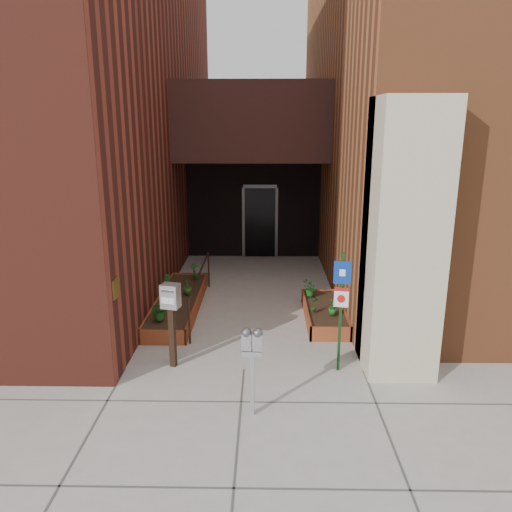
{
  "coord_description": "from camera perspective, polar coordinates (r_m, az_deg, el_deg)",
  "views": [
    {
      "loc": [
        0.34,
        -7.56,
        4.05
      ],
      "look_at": [
        0.17,
        1.8,
        1.49
      ],
      "focal_mm": 35.0,
      "sensor_mm": 36.0,
      "label": 1
    }
  ],
  "objects": [
    {
      "name": "shrub_right_b",
      "position": [
        10.17,
        6.68,
        -5.49
      ],
      "size": [
        0.17,
        0.17,
        0.32
      ],
      "primitive_type": "imported",
      "rotation": [
        0.0,
        0.0,
        3.16
      ],
      "color": "#175117",
      "rests_on": "planter_right"
    },
    {
      "name": "sign_post",
      "position": [
        8.16,
        9.71,
        -4.95
      ],
      "size": [
        0.28,
        0.09,
        2.04
      ],
      "color": "black",
      "rests_on": "ground"
    },
    {
      "name": "shrub_left_c",
      "position": [
        11.22,
        -7.83,
        -3.47
      ],
      "size": [
        0.21,
        0.21,
        0.33
      ],
      "primitive_type": "imported",
      "rotation": [
        0.0,
        0.0,
        3.28
      ],
      "color": "#2E621C",
      "rests_on": "planter_left"
    },
    {
      "name": "planter_right",
      "position": [
        10.59,
        7.82,
        -6.55
      ],
      "size": [
        0.8,
        2.2,
        0.3
      ],
      "color": "brown",
      "rests_on": "ground"
    },
    {
      "name": "shrub_right_a",
      "position": [
        10.09,
        8.78,
        -5.76
      ],
      "size": [
        0.19,
        0.19,
        0.31
      ],
      "primitive_type": "imported",
      "rotation": [
        0.0,
        0.0,
        1.64
      ],
      "color": "#1E631C",
      "rests_on": "planter_right"
    },
    {
      "name": "payment_dropbox",
      "position": [
        8.38,
        -9.69,
        -5.84
      ],
      "size": [
        0.33,
        0.28,
        1.47
      ],
      "color": "black",
      "rests_on": "ground"
    },
    {
      "name": "ground",
      "position": [
        8.58,
        -1.41,
        -12.85
      ],
      "size": [
        80.0,
        80.0,
        0.0
      ],
      "primitive_type": "plane",
      "color": "#9E9991",
      "rests_on": "ground"
    },
    {
      "name": "shrub_left_a",
      "position": [
        9.89,
        -10.99,
        -6.04
      ],
      "size": [
        0.51,
        0.51,
        0.4
      ],
      "primitive_type": "imported",
      "rotation": [
        0.0,
        0.0,
        0.69
      ],
      "color": "#1A5A19",
      "rests_on": "planter_left"
    },
    {
      "name": "architecture",
      "position": [
        14.5,
        -1.12,
        18.97
      ],
      "size": [
        20.0,
        14.6,
        10.0
      ],
      "color": "maroon",
      "rests_on": "ground"
    },
    {
      "name": "parking_meter",
      "position": [
        6.95,
        -0.44,
        -10.5
      ],
      "size": [
        0.3,
        0.15,
        1.32
      ],
      "color": "#A7A6A9",
      "rests_on": "ground"
    },
    {
      "name": "shrub_left_b",
      "position": [
        11.34,
        -10.19,
        -3.16
      ],
      "size": [
        0.31,
        0.31,
        0.41
      ],
      "primitive_type": "imported",
      "rotation": [
        0.0,
        0.0,
        2.08
      ],
      "color": "#1A5E1C",
      "rests_on": "planter_left"
    },
    {
      "name": "shrub_left_d",
      "position": [
        12.24,
        -7.04,
        -1.67
      ],
      "size": [
        0.3,
        0.3,
        0.4
      ],
      "primitive_type": "imported",
      "rotation": [
        0.0,
        0.0,
        5.59
      ],
      "color": "#1A5D1A",
      "rests_on": "planter_left"
    },
    {
      "name": "handrail",
      "position": [
        10.82,
        -6.42,
        -2.57
      ],
      "size": [
        0.04,
        3.34,
        0.9
      ],
      "color": "black",
      "rests_on": "ground"
    },
    {
      "name": "shrub_right_c",
      "position": [
        11.03,
        6.22,
        -3.68
      ],
      "size": [
        0.45,
        0.45,
        0.36
      ],
      "primitive_type": "imported",
      "rotation": [
        0.0,
        0.0,
        4.08
      ],
      "color": "#175318",
      "rests_on": "planter_right"
    },
    {
      "name": "planter_left",
      "position": [
        11.14,
        -8.86,
        -5.47
      ],
      "size": [
        0.9,
        3.6,
        0.3
      ],
      "color": "brown",
      "rests_on": "ground"
    }
  ]
}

